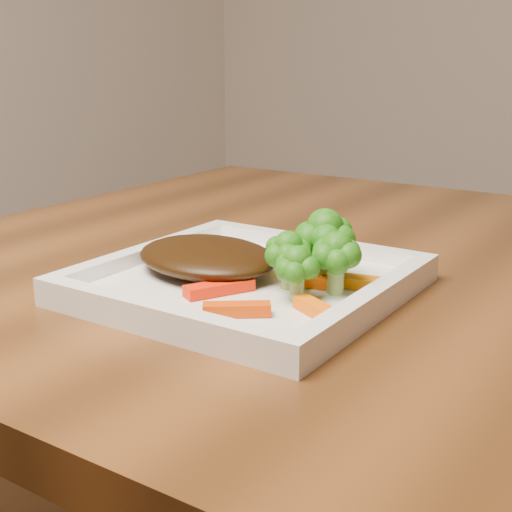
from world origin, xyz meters
The scene contains 12 objects.
plate centered at (-0.46, -0.07, 0.76)m, with size 0.27×0.27×0.01m, color white.
steak centered at (-0.51, -0.07, 0.78)m, with size 0.15×0.12×0.03m, color black.
broccoli_0 centered at (-0.40, -0.03, 0.80)m, with size 0.06×0.06×0.07m, color #206410, non-canonical shape.
broccoli_1 centered at (-0.38, -0.06, 0.79)m, with size 0.05×0.05×0.06m, color #217012, non-canonical shape.
broccoli_2 centered at (-0.40, -0.10, 0.79)m, with size 0.05×0.05×0.06m, color #177814, non-canonical shape.
broccoli_3 centered at (-0.42, -0.07, 0.79)m, with size 0.05×0.05×0.06m, color #176F12, non-canonical shape.
carrot_0 centered at (-0.42, -0.15, 0.77)m, with size 0.05×0.01×0.01m, color #DD3E03.
carrot_1 centered at (-0.36, -0.12, 0.77)m, with size 0.05×0.01×0.01m, color #FF6804.
carrot_2 centered at (-0.46, -0.12, 0.77)m, with size 0.06×0.02×0.01m, color #FC2004.
carrot_3 centered at (-0.37, -0.04, 0.77)m, with size 0.06×0.02×0.01m, color #D66F03.
carrot_4 centered at (-0.45, 0.00, 0.77)m, with size 0.06×0.02×0.01m, color orange.
carrot_6 centered at (-0.41, -0.06, 0.77)m, with size 0.05×0.01×0.01m, color #FF5B04.
Camera 1 is at (-0.11, -0.59, 0.97)m, focal length 50.00 mm.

